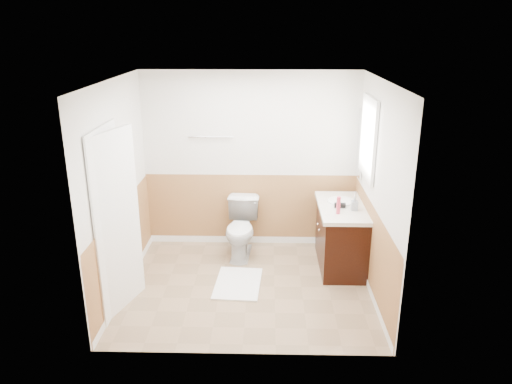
{
  "coord_description": "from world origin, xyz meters",
  "views": [
    {
      "loc": [
        0.24,
        -5.3,
        3.07
      ],
      "look_at": [
        0.1,
        0.25,
        1.15
      ],
      "focal_mm": 34.18,
      "sensor_mm": 36.0,
      "label": 1
    }
  ],
  "objects_px": {
    "bath_mat": "(238,283)",
    "lotion_bottle": "(338,205)",
    "vanity_cabinet": "(341,238)",
    "soap_dispenser": "(355,203)",
    "toilet": "(241,229)"
  },
  "relations": [
    {
      "from": "bath_mat",
      "to": "lotion_bottle",
      "type": "bearing_deg",
      "value": 12.38
    },
    {
      "from": "vanity_cabinet",
      "to": "soap_dispenser",
      "type": "height_order",
      "value": "soap_dispenser"
    },
    {
      "from": "toilet",
      "to": "bath_mat",
      "type": "bearing_deg",
      "value": -86.36
    },
    {
      "from": "bath_mat",
      "to": "soap_dispenser",
      "type": "distance_m",
      "value": 1.77
    },
    {
      "from": "bath_mat",
      "to": "vanity_cabinet",
      "type": "relative_size",
      "value": 0.73
    },
    {
      "from": "bath_mat",
      "to": "lotion_bottle",
      "type": "height_order",
      "value": "lotion_bottle"
    },
    {
      "from": "toilet",
      "to": "lotion_bottle",
      "type": "xyz_separation_m",
      "value": [
        1.23,
        -0.55,
        0.57
      ]
    },
    {
      "from": "bath_mat",
      "to": "soap_dispenser",
      "type": "relative_size",
      "value": 4.49
    },
    {
      "from": "vanity_cabinet",
      "to": "soap_dispenser",
      "type": "xyz_separation_m",
      "value": [
        0.12,
        -0.15,
        0.54
      ]
    },
    {
      "from": "toilet",
      "to": "vanity_cabinet",
      "type": "height_order",
      "value": "vanity_cabinet"
    },
    {
      "from": "lotion_bottle",
      "to": "toilet",
      "type": "bearing_deg",
      "value": 156.1
    },
    {
      "from": "vanity_cabinet",
      "to": "lotion_bottle",
      "type": "relative_size",
      "value": 5.0
    },
    {
      "from": "toilet",
      "to": "lotion_bottle",
      "type": "distance_m",
      "value": 1.46
    },
    {
      "from": "lotion_bottle",
      "to": "soap_dispenser",
      "type": "xyz_separation_m",
      "value": [
        0.22,
        0.13,
        -0.02
      ]
    },
    {
      "from": "toilet",
      "to": "bath_mat",
      "type": "relative_size",
      "value": 0.98
    }
  ]
}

